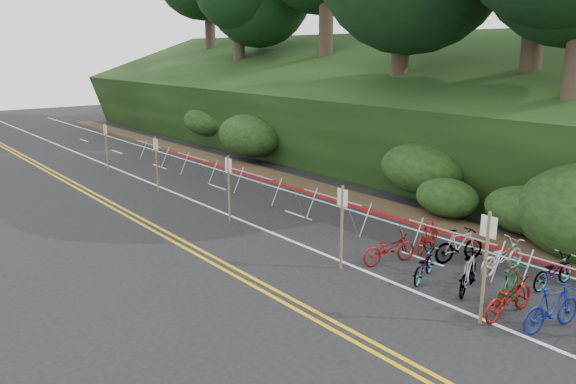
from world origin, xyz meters
name	(u,v)px	position (x,y,z in m)	size (l,w,h in m)	color
ground	(479,342)	(0.00, 0.00, 0.00)	(120.00, 120.00, 0.00)	black
road_markings	(244,227)	(0.63, 10.10, 0.00)	(7.47, 80.00, 0.01)	gold
red_curb	(315,194)	(5.70, 12.00, 0.05)	(0.25, 28.00, 0.10)	maroon
embankment	(329,113)	(12.96, 19.04, 2.57)	(14.30, 48.14, 9.11)	black
bike_rack_front	(567,282)	(2.65, -0.57, 0.89)	(1.19, 2.57, 1.27)	gray
bike_racks_rest	(251,181)	(3.00, 13.00, 0.85)	(1.14, 23.00, 1.17)	gray
signpost_near	(485,261)	(0.79, 0.48, 1.55)	(0.08, 0.40, 2.72)	brown
signposts_rest	(189,171)	(0.60, 14.00, 1.43)	(0.08, 18.40, 2.50)	brown
bike_front	(509,297)	(1.61, 0.29, 0.50)	(1.90, 0.66, 1.00)	maroon
bike_valet	(530,280)	(2.97, 0.49, 0.49)	(3.24, 9.27, 1.10)	navy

